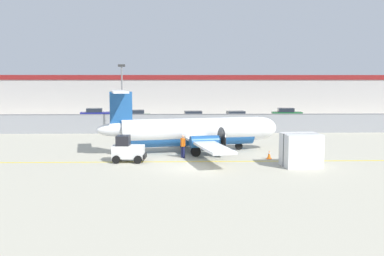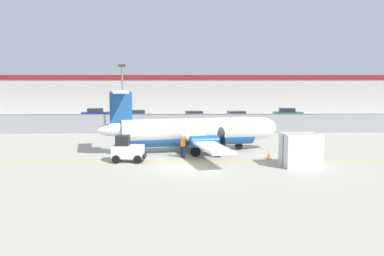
{
  "view_description": "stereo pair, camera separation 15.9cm",
  "coord_description": "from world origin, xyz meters",
  "px_view_note": "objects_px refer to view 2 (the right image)",
  "views": [
    {
      "loc": [
        -0.75,
        -27.68,
        5.78
      ],
      "look_at": [
        0.28,
        7.18,
        1.8
      ],
      "focal_mm": 40.0,
      "sensor_mm": 36.0,
      "label": 1
    },
    {
      "loc": [
        -0.59,
        -27.68,
        5.78
      ],
      "look_at": [
        0.28,
        7.18,
        1.8
      ],
      "focal_mm": 40.0,
      "sensor_mm": 36.0,
      "label": 2
    }
  ],
  "objects_px": {
    "cargo_container": "(301,150)",
    "traffic_cone_near_right": "(141,155)",
    "commuter_airplane": "(196,132)",
    "parked_car_2": "(193,117)",
    "parked_car_0": "(96,114)",
    "apron_light_pole": "(123,94)",
    "parked_car_3": "(237,117)",
    "parked_car_1": "(136,116)",
    "traffic_cone_near_left": "(269,155)",
    "ground_crew_worker": "(183,145)",
    "parked_car_4": "(288,114)",
    "baggage_tug": "(127,150)"
  },
  "relations": [
    {
      "from": "parked_car_3",
      "to": "ground_crew_worker",
      "type": "bearing_deg",
      "value": -112.88
    },
    {
      "from": "parked_car_3",
      "to": "parked_car_4",
      "type": "bearing_deg",
      "value": 28.59
    },
    {
      "from": "parked_car_4",
      "to": "parked_car_0",
      "type": "bearing_deg",
      "value": -176.09
    },
    {
      "from": "ground_crew_worker",
      "to": "cargo_container",
      "type": "xyz_separation_m",
      "value": [
        7.84,
        -3.35,
        0.15
      ]
    },
    {
      "from": "parked_car_4",
      "to": "parked_car_3",
      "type": "bearing_deg",
      "value": -140.52
    },
    {
      "from": "parked_car_4",
      "to": "parked_car_2",
      "type": "bearing_deg",
      "value": -154.25
    },
    {
      "from": "parked_car_3",
      "to": "apron_light_pole",
      "type": "height_order",
      "value": "apron_light_pole"
    },
    {
      "from": "cargo_container",
      "to": "parked_car_4",
      "type": "distance_m",
      "value": 33.56
    },
    {
      "from": "apron_light_pole",
      "to": "baggage_tug",
      "type": "bearing_deg",
      "value": -81.13
    },
    {
      "from": "traffic_cone_near_right",
      "to": "parked_car_4",
      "type": "distance_m",
      "value": 35.02
    },
    {
      "from": "ground_crew_worker",
      "to": "parked_car_4",
      "type": "xyz_separation_m",
      "value": [
        15.12,
        29.41,
        -0.06
      ]
    },
    {
      "from": "parked_car_0",
      "to": "ground_crew_worker",
      "type": "bearing_deg",
      "value": -75.11
    },
    {
      "from": "traffic_cone_near_left",
      "to": "parked_car_4",
      "type": "relative_size",
      "value": 0.15
    },
    {
      "from": "baggage_tug",
      "to": "parked_car_4",
      "type": "xyz_separation_m",
      "value": [
        19.01,
        30.93,
        0.04
      ]
    },
    {
      "from": "parked_car_1",
      "to": "parked_car_2",
      "type": "relative_size",
      "value": 1.01
    },
    {
      "from": "traffic_cone_near_left",
      "to": "parked_car_4",
      "type": "height_order",
      "value": "parked_car_4"
    },
    {
      "from": "parked_car_3",
      "to": "parked_car_0",
      "type": "bearing_deg",
      "value": 156.93
    },
    {
      "from": "commuter_airplane",
      "to": "parked_car_2",
      "type": "height_order",
      "value": "commuter_airplane"
    },
    {
      "from": "parked_car_0",
      "to": "parked_car_1",
      "type": "relative_size",
      "value": 1.0
    },
    {
      "from": "baggage_tug",
      "to": "parked_car_4",
      "type": "height_order",
      "value": "baggage_tug"
    },
    {
      "from": "baggage_tug",
      "to": "traffic_cone_near_left",
      "type": "height_order",
      "value": "baggage_tug"
    },
    {
      "from": "parked_car_0",
      "to": "parked_car_2",
      "type": "distance_m",
      "value": 14.77
    },
    {
      "from": "cargo_container",
      "to": "traffic_cone_near_right",
      "type": "xyz_separation_m",
      "value": [
        -10.86,
        2.81,
        -0.79
      ]
    },
    {
      "from": "parked_car_2",
      "to": "ground_crew_worker",
      "type": "bearing_deg",
      "value": 81.6
    },
    {
      "from": "cargo_container",
      "to": "parked_car_3",
      "type": "bearing_deg",
      "value": 86.57
    },
    {
      "from": "baggage_tug",
      "to": "parked_car_1",
      "type": "xyz_separation_m",
      "value": [
        -2.34,
        27.6,
        0.04
      ]
    },
    {
      "from": "parked_car_0",
      "to": "parked_car_2",
      "type": "height_order",
      "value": "same"
    },
    {
      "from": "ground_crew_worker",
      "to": "traffic_cone_near_right",
      "type": "xyz_separation_m",
      "value": [
        -3.03,
        -0.54,
        -0.64
      ]
    },
    {
      "from": "cargo_container",
      "to": "traffic_cone_near_left",
      "type": "relative_size",
      "value": 4.0
    },
    {
      "from": "commuter_airplane",
      "to": "ground_crew_worker",
      "type": "height_order",
      "value": "commuter_airplane"
    },
    {
      "from": "traffic_cone_near_left",
      "to": "parked_car_2",
      "type": "xyz_separation_m",
      "value": [
        -4.88,
        24.8,
        0.58
      ]
    },
    {
      "from": "parked_car_1",
      "to": "parked_car_4",
      "type": "distance_m",
      "value": 21.61
    },
    {
      "from": "baggage_tug",
      "to": "parked_car_1",
      "type": "distance_m",
      "value": 27.7
    },
    {
      "from": "commuter_airplane",
      "to": "parked_car_4",
      "type": "distance_m",
      "value": 30.19
    },
    {
      "from": "cargo_container",
      "to": "parked_car_0",
      "type": "height_order",
      "value": "cargo_container"
    },
    {
      "from": "parked_car_1",
      "to": "parked_car_3",
      "type": "distance_m",
      "value": 13.58
    },
    {
      "from": "commuter_airplane",
      "to": "parked_car_2",
      "type": "distance_m",
      "value": 21.45
    },
    {
      "from": "parked_car_3",
      "to": "parked_car_2",
      "type": "bearing_deg",
      "value": 171.47
    },
    {
      "from": "parked_car_0",
      "to": "apron_light_pole",
      "type": "distance_m",
      "value": 18.97
    },
    {
      "from": "traffic_cone_near_left",
      "to": "parked_car_3",
      "type": "height_order",
      "value": "parked_car_3"
    },
    {
      "from": "baggage_tug",
      "to": "parked_car_3",
      "type": "relative_size",
      "value": 0.55
    },
    {
      "from": "parked_car_2",
      "to": "parked_car_3",
      "type": "distance_m",
      "value": 5.78
    },
    {
      "from": "parked_car_0",
      "to": "parked_car_3",
      "type": "height_order",
      "value": "same"
    },
    {
      "from": "commuter_airplane",
      "to": "traffic_cone_near_right",
      "type": "height_order",
      "value": "commuter_airplane"
    },
    {
      "from": "commuter_airplane",
      "to": "parked_car_0",
      "type": "height_order",
      "value": "commuter_airplane"
    },
    {
      "from": "ground_crew_worker",
      "to": "parked_car_1",
      "type": "xyz_separation_m",
      "value": [
        -6.23,
        26.08,
        -0.06
      ]
    },
    {
      "from": "parked_car_2",
      "to": "traffic_cone_near_right",
      "type": "bearing_deg",
      "value": 74.75
    },
    {
      "from": "parked_car_2",
      "to": "commuter_airplane",
      "type": "bearing_deg",
      "value": 83.94
    },
    {
      "from": "traffic_cone_near_left",
      "to": "parked_car_3",
      "type": "relative_size",
      "value": 0.15
    },
    {
      "from": "traffic_cone_near_left",
      "to": "parked_car_2",
      "type": "distance_m",
      "value": 25.28
    }
  ]
}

